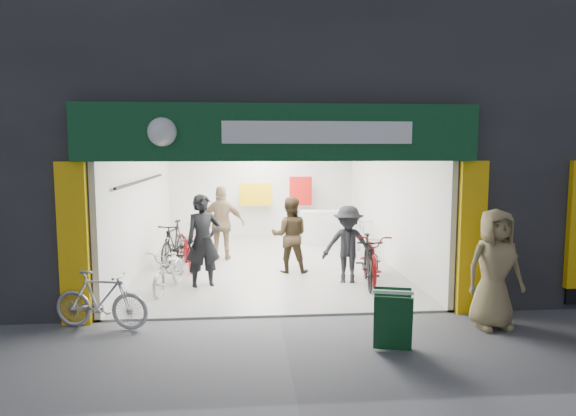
{
  "coord_description": "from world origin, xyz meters",
  "views": [
    {
      "loc": [
        -0.57,
        -8.28,
        2.78
      ],
      "look_at": [
        0.28,
        1.5,
        1.66
      ],
      "focal_mm": 32.0,
      "sensor_mm": 36.0,
      "label": 1
    }
  ],
  "objects": [
    {
      "name": "ground",
      "position": [
        0.0,
        0.0,
        0.0
      ],
      "size": [
        60.0,
        60.0,
        0.0
      ],
      "primitive_type": "plane",
      "color": "#56565B",
      "rests_on": "ground"
    },
    {
      "name": "building",
      "position": [
        0.91,
        4.99,
        4.31
      ],
      "size": [
        17.0,
        10.27,
        8.0
      ],
      "color": "#232326",
      "rests_on": "ground"
    },
    {
      "name": "bike_left_front",
      "position": [
        -2.04,
        1.75,
        0.43
      ],
      "size": [
        0.88,
        1.73,
        0.87
      ],
      "primitive_type": "imported",
      "rotation": [
        0.0,
        0.0,
        -0.19
      ],
      "color": "#ABABB0",
      "rests_on": "ground"
    },
    {
      "name": "bike_left_midfront",
      "position": [
        -2.27,
        4.12,
        0.53
      ],
      "size": [
        0.83,
        1.84,
        1.07
      ],
      "primitive_type": "imported",
      "rotation": [
        0.0,
        0.0,
        -0.19
      ],
      "color": "black",
      "rests_on": "ground"
    },
    {
      "name": "bike_left_midback",
      "position": [
        -1.87,
        3.71,
        0.45
      ],
      "size": [
        0.94,
        1.79,
        0.9
      ],
      "primitive_type": "imported",
      "rotation": [
        0.0,
        0.0,
        0.21
      ],
      "color": "maroon",
      "rests_on": "ground"
    },
    {
      "name": "bike_left_back",
      "position": [
        -1.8,
        5.48,
        0.47
      ],
      "size": [
        0.61,
        1.61,
        0.94
      ],
      "primitive_type": "imported",
      "rotation": [
        0.0,
        0.0,
        -0.11
      ],
      "color": "silver",
      "rests_on": "ground"
    },
    {
      "name": "bike_right_front",
      "position": [
        1.93,
        1.77,
        0.53
      ],
      "size": [
        0.77,
        1.81,
        1.06
      ],
      "primitive_type": "imported",
      "rotation": [
        0.0,
        0.0,
        -0.16
      ],
      "color": "black",
      "rests_on": "ground"
    },
    {
      "name": "bike_right_mid",
      "position": [
        2.15,
        2.31,
        0.52
      ],
      "size": [
        0.99,
        2.06,
        1.04
      ],
      "primitive_type": "imported",
      "rotation": [
        0.0,
        0.0,
        -0.16
      ],
      "color": "maroon",
      "rests_on": "ground"
    },
    {
      "name": "bike_right_back",
      "position": [
        2.5,
        4.95,
        0.51
      ],
      "size": [
        0.6,
        1.73,
        1.02
      ],
      "primitive_type": "imported",
      "rotation": [
        0.0,
        0.0,
        -0.07
      ],
      "color": "silver",
      "rests_on": "ground"
    },
    {
      "name": "parked_bike",
      "position": [
        -2.8,
        -0.3,
        0.46
      ],
      "size": [
        1.6,
        0.78,
        0.92
      ],
      "primitive_type": "imported",
      "rotation": [
        0.0,
        0.0,
        1.33
      ],
      "color": "#A7A7AB",
      "rests_on": "ground"
    },
    {
      "name": "customer_a",
      "position": [
        -1.39,
        1.96,
        0.95
      ],
      "size": [
        0.8,
        0.65,
        1.9
      ],
      "primitive_type": "imported",
      "rotation": [
        0.0,
        0.0,
        0.32
      ],
      "color": "black",
      "rests_on": "ground"
    },
    {
      "name": "customer_b",
      "position": [
        0.45,
        3.04,
        0.87
      ],
      "size": [
        0.9,
        0.73,
        1.73
      ],
      "primitive_type": "imported",
      "rotation": [
        0.0,
        0.0,
        3.05
      ],
      "color": "#342718",
      "rests_on": "ground"
    },
    {
      "name": "customer_c",
      "position": [
        1.56,
        1.99,
        0.82
      ],
      "size": [
        1.17,
        0.84,
        1.64
      ],
      "primitive_type": "imported",
      "rotation": [
        0.0,
        0.0,
        -0.24
      ],
      "color": "black",
      "rests_on": "ground"
    },
    {
      "name": "customer_d",
      "position": [
        -1.12,
        4.45,
        0.95
      ],
      "size": [
        1.14,
        0.54,
        1.89
      ],
      "primitive_type": "imported",
      "rotation": [
        0.0,
        0.0,
        3.07
      ],
      "color": "#886D4F",
      "rests_on": "ground"
    },
    {
      "name": "pedestrian_near",
      "position": [
        3.3,
        -0.79,
        0.94
      ],
      "size": [
        0.96,
        0.67,
        1.88
      ],
      "primitive_type": "imported",
      "rotation": [
        0.0,
        0.0,
        0.08
      ],
      "color": "olive",
      "rests_on": "ground"
    },
    {
      "name": "sandwich_board",
      "position": [
        1.48,
        -1.51,
        0.45
      ],
      "size": [
        0.65,
        0.66,
        0.81
      ],
      "rotation": [
        0.0,
        0.0,
        -0.26
      ],
      "color": "#0E3A1B",
      "rests_on": "ground"
    }
  ]
}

